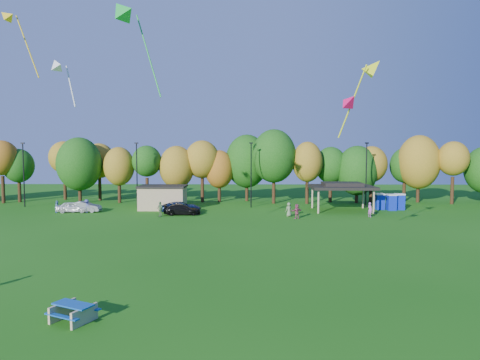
{
  "coord_description": "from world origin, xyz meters",
  "views": [
    {
      "loc": [
        1.38,
        -19.49,
        8.11
      ],
      "look_at": [
        0.98,
        6.0,
        6.29
      ],
      "focal_mm": 32.0,
      "sensor_mm": 36.0,
      "label": 1
    }
  ],
  "objects_px": {
    "car_a": "(73,207)",
    "car_b": "(84,207)",
    "car_d": "(182,210)",
    "car_c": "(181,207)",
    "porta_potties": "(390,202)",
    "picnic_table": "(73,311)"
  },
  "relations": [
    {
      "from": "car_b",
      "to": "porta_potties",
      "type": "bearing_deg",
      "value": -87.31
    },
    {
      "from": "picnic_table",
      "to": "car_a",
      "type": "relative_size",
      "value": 0.6
    },
    {
      "from": "car_d",
      "to": "car_c",
      "type": "bearing_deg",
      "value": 9.18
    },
    {
      "from": "porta_potties",
      "to": "car_d",
      "type": "xyz_separation_m",
      "value": [
        -27.38,
        -4.86,
        -0.44
      ]
    },
    {
      "from": "porta_potties",
      "to": "car_c",
      "type": "xyz_separation_m",
      "value": [
        -27.77,
        -3.0,
        -0.4
      ]
    },
    {
      "from": "car_a",
      "to": "car_b",
      "type": "xyz_separation_m",
      "value": [
        1.38,
        0.26,
        -0.01
      ]
    },
    {
      "from": "porta_potties",
      "to": "car_b",
      "type": "height_order",
      "value": "porta_potties"
    },
    {
      "from": "car_a",
      "to": "car_b",
      "type": "distance_m",
      "value": 1.41
    },
    {
      "from": "car_b",
      "to": "car_d",
      "type": "bearing_deg",
      "value": -100.37
    },
    {
      "from": "car_a",
      "to": "car_b",
      "type": "bearing_deg",
      "value": -84.6
    },
    {
      "from": "picnic_table",
      "to": "car_b",
      "type": "xyz_separation_m",
      "value": [
        -12.85,
        35.09,
        0.2
      ]
    },
    {
      "from": "car_a",
      "to": "car_c",
      "type": "distance_m",
      "value": 14.0
    },
    {
      "from": "car_b",
      "to": "car_d",
      "type": "distance_m",
      "value": 13.18
    },
    {
      "from": "picnic_table",
      "to": "car_c",
      "type": "height_order",
      "value": "car_c"
    },
    {
      "from": "picnic_table",
      "to": "car_d",
      "type": "xyz_separation_m",
      "value": [
        0.16,
        33.0,
        0.16
      ]
    },
    {
      "from": "car_a",
      "to": "car_b",
      "type": "height_order",
      "value": "car_a"
    },
    {
      "from": "car_b",
      "to": "picnic_table",
      "type": "bearing_deg",
      "value": -161.12
    },
    {
      "from": "car_b",
      "to": "car_d",
      "type": "relative_size",
      "value": 0.92
    },
    {
      "from": "car_b",
      "to": "car_d",
      "type": "height_order",
      "value": "car_b"
    },
    {
      "from": "car_a",
      "to": "car_c",
      "type": "height_order",
      "value": "car_c"
    },
    {
      "from": "porta_potties",
      "to": "car_b",
      "type": "relative_size",
      "value": 0.89
    },
    {
      "from": "car_d",
      "to": "car_b",
      "type": "bearing_deg",
      "value": 78.24
    }
  ]
}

